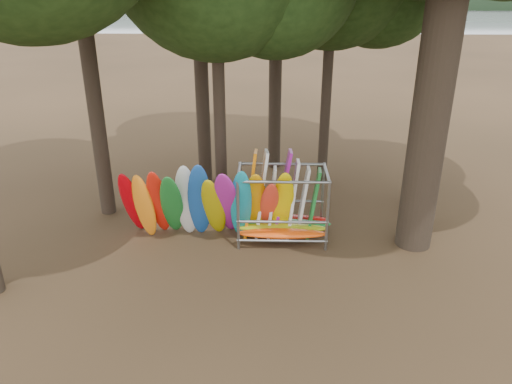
{
  "coord_description": "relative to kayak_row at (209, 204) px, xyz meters",
  "views": [
    {
      "loc": [
        0.03,
        -13.14,
        7.84
      ],
      "look_at": [
        -0.3,
        1.5,
        1.4
      ],
      "focal_mm": 35.0,
      "sensor_mm": 36.0,
      "label": 1
    }
  ],
  "objects": [
    {
      "name": "ground",
      "position": [
        1.76,
        -0.84,
        -1.26
      ],
      "size": [
        120.0,
        120.0,
        0.0
      ],
      "primitive_type": "plane",
      "color": "#47331E",
      "rests_on": "ground"
    },
    {
      "name": "lake",
      "position": [
        1.76,
        59.16,
        -1.26
      ],
      "size": [
        160.0,
        160.0,
        0.0
      ],
      "primitive_type": "plane",
      "color": "gray",
      "rests_on": "ground"
    },
    {
      "name": "kayak_row",
      "position": [
        0.0,
        0.0,
        0.0
      ],
      "size": [
        5.47,
        2.06,
        2.92
      ],
      "color": "#C2010C",
      "rests_on": "ground"
    },
    {
      "name": "far_shore",
      "position": [
        1.76,
        109.16,
        0.74
      ],
      "size": [
        160.0,
        4.0,
        4.0
      ],
      "primitive_type": "cube",
      "color": "black",
      "rests_on": "ground"
    },
    {
      "name": "storage_rack",
      "position": [
        2.29,
        0.22,
        -0.2
      ],
      "size": [
        3.21,
        1.54,
        2.89
      ],
      "color": "gray",
      "rests_on": "ground"
    }
  ]
}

